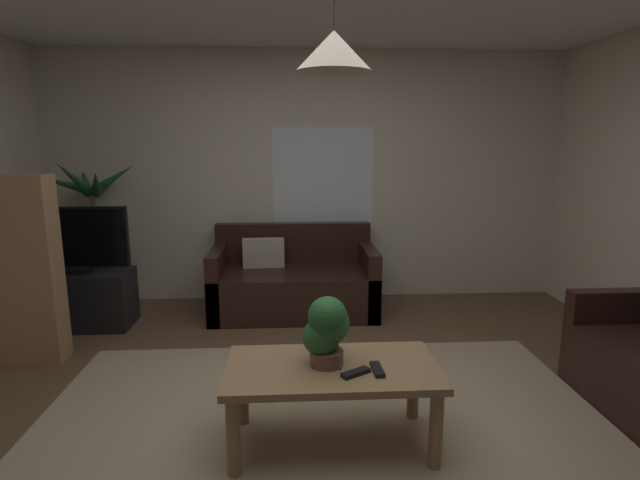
% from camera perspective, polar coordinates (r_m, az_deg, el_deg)
% --- Properties ---
extents(floor, '(5.21, 4.96, 0.02)m').
position_cam_1_polar(floor, '(3.08, 0.35, -20.90)').
color(floor, brown).
rests_on(floor, ground).
extents(rug, '(3.39, 2.73, 0.01)m').
position_cam_1_polar(rug, '(2.90, 0.63, -22.77)').
color(rug, tan).
rests_on(rug, ground).
extents(wall_back, '(5.33, 0.06, 2.52)m').
position_cam_1_polar(wall_back, '(5.12, -1.47, 7.17)').
color(wall_back, beige).
rests_on(wall_back, ground).
extents(window_pane, '(1.03, 0.01, 1.05)m').
position_cam_1_polar(window_pane, '(5.10, 0.33, 6.93)').
color(window_pane, white).
extents(couch_under_window, '(1.55, 0.80, 0.82)m').
position_cam_1_polar(couch_under_window, '(4.81, -3.08, -5.05)').
color(couch_under_window, black).
rests_on(couch_under_window, ground).
extents(coffee_table, '(1.13, 0.59, 0.46)m').
position_cam_1_polar(coffee_table, '(2.75, 1.40, -15.62)').
color(coffee_table, '#A87F56').
rests_on(coffee_table, ground).
extents(book_on_table_0, '(0.16, 0.10, 0.02)m').
position_cam_1_polar(book_on_table_0, '(2.71, 0.81, -14.10)').
color(book_on_table_0, '#2D4C8C').
rests_on(book_on_table_0, coffee_table).
extents(remote_on_table_0, '(0.06, 0.16, 0.02)m').
position_cam_1_polar(remote_on_table_0, '(2.67, 6.60, -14.54)').
color(remote_on_table_0, black).
rests_on(remote_on_table_0, coffee_table).
extents(remote_on_table_1, '(0.16, 0.13, 0.02)m').
position_cam_1_polar(remote_on_table_1, '(2.62, 4.12, -14.97)').
color(remote_on_table_1, black).
rests_on(remote_on_table_1, coffee_table).
extents(potted_plant_on_table, '(0.25, 0.24, 0.38)m').
position_cam_1_polar(potted_plant_on_table, '(2.66, 0.72, -10.06)').
color(potted_plant_on_table, brown).
rests_on(potted_plant_on_table, coffee_table).
extents(tv_stand, '(0.90, 0.44, 0.50)m').
position_cam_1_polar(tv_stand, '(4.92, -25.90, -6.16)').
color(tv_stand, black).
rests_on(tv_stand, ground).
extents(tv, '(0.94, 0.16, 0.58)m').
position_cam_1_polar(tv, '(4.77, -26.57, 0.09)').
color(tv, black).
rests_on(tv, tv_stand).
extents(potted_palm_corner, '(1.01, 0.76, 1.51)m').
position_cam_1_polar(potted_palm_corner, '(5.27, -24.37, -0.08)').
color(potted_palm_corner, '#B77051').
rests_on(potted_palm_corner, ground).
extents(bookshelf_corner, '(0.70, 0.31, 1.40)m').
position_cam_1_polar(bookshelf_corner, '(4.27, -32.27, -2.81)').
color(bookshelf_corner, '#A87F56').
rests_on(bookshelf_corner, ground).
extents(pendant_lamp, '(0.36, 0.36, 0.57)m').
position_cam_1_polar(pendant_lamp, '(2.49, 1.60, 20.91)').
color(pendant_lamp, black).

